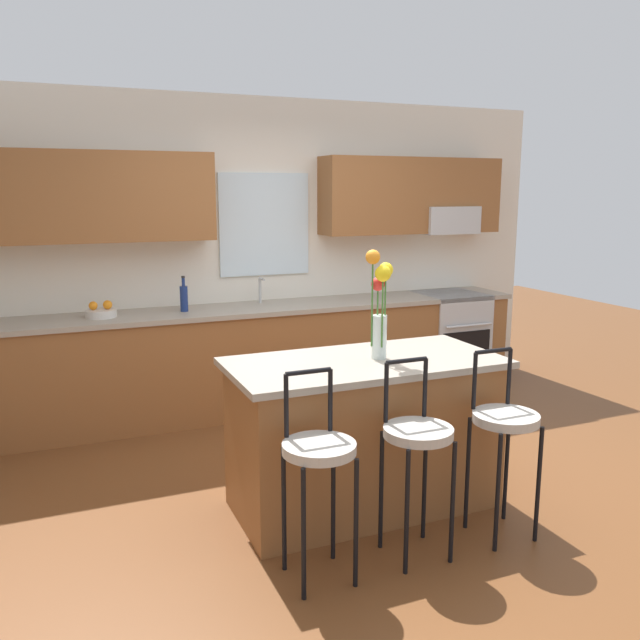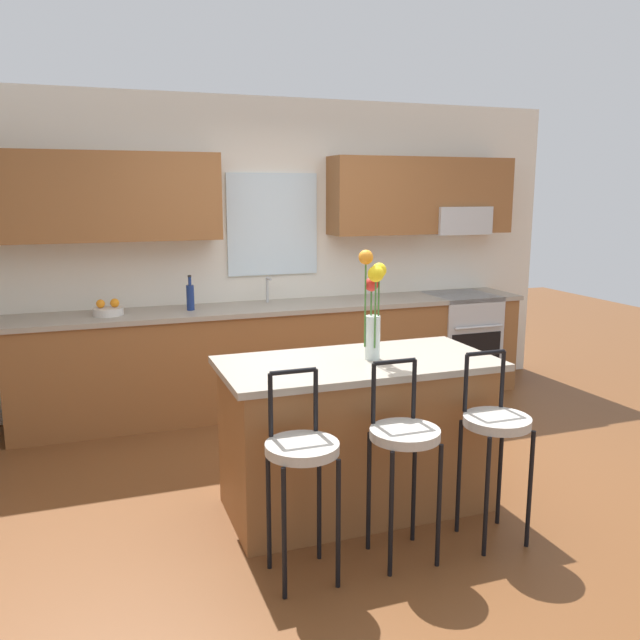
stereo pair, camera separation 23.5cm
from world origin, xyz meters
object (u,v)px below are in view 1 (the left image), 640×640
object	(u,v)px
kitchen_island	(364,433)
bar_stool_far	(504,426)
bar_stool_near	(319,457)
bottle_olive_oil	(184,298)
fruit_bowl_oranges	(101,312)
oven_range	(449,339)
flower_vase	(380,301)
bar_stool_middle	(417,441)

from	to	relation	value
kitchen_island	bar_stool_far	bearing A→B (deg)	-47.90
bar_stool_near	bottle_olive_oil	world-z (taller)	bottle_olive_oil
fruit_bowl_oranges	bar_stool_near	bearing A→B (deg)	-73.52
oven_range	fruit_bowl_oranges	xyz separation A→B (m)	(-3.23, 0.02, 0.50)
flower_vase	kitchen_island	bearing A→B (deg)	172.10
kitchen_island	fruit_bowl_oranges	distance (m)	2.44
bar_stool_far	bar_stool_middle	bearing A→B (deg)	180.00
kitchen_island	flower_vase	bearing A→B (deg)	-7.90
oven_range	fruit_bowl_oranges	distance (m)	3.27
bar_stool_middle	flower_vase	size ratio (longest dim) A/B	1.61
bar_stool_far	bottle_olive_oil	bearing A→B (deg)	115.03
oven_range	bar_stool_middle	bearing A→B (deg)	-126.60
oven_range	bottle_olive_oil	distance (m)	2.64
kitchen_island	bar_stool_middle	distance (m)	0.63
oven_range	bar_stool_middle	xyz separation A→B (m)	(-1.91, -2.58, 0.18)
kitchen_island	bar_stool_near	xyz separation A→B (m)	(-0.55, -0.61, 0.17)
oven_range	flower_vase	bearing A→B (deg)	-132.71
fruit_bowl_oranges	bottle_olive_oil	bearing A→B (deg)	0.00
kitchen_island	bar_stool_near	distance (m)	0.84
bar_stool_middle	bar_stool_far	bearing A→B (deg)	0.00
oven_range	bar_stool_near	size ratio (longest dim) A/B	0.88
bar_stool_far	kitchen_island	bearing A→B (deg)	132.10
kitchen_island	bottle_olive_oil	distance (m)	2.18
oven_range	bottle_olive_oil	xyz separation A→B (m)	(-2.58, 0.02, 0.58)
kitchen_island	bar_stool_far	xyz separation A→B (m)	(0.55, -0.61, 0.17)
bar_stool_far	oven_range	bearing A→B (deg)	62.12
flower_vase	bottle_olive_oil	size ratio (longest dim) A/B	2.21
fruit_bowl_oranges	bar_stool_middle	bearing A→B (deg)	-63.10
kitchen_island	bar_stool_near	bearing A→B (deg)	-132.10
flower_vase	fruit_bowl_oranges	world-z (taller)	flower_vase
bar_stool_far	bottle_olive_oil	distance (m)	2.90
bar_stool_middle	fruit_bowl_oranges	xyz separation A→B (m)	(-1.32, 2.60, 0.33)
oven_range	fruit_bowl_oranges	bearing A→B (deg)	179.56
kitchen_island	bar_stool_middle	bearing A→B (deg)	-90.00
oven_range	flower_vase	xyz separation A→B (m)	(-1.83, -1.98, 0.81)
kitchen_island	oven_range	bearing A→B (deg)	45.80
kitchen_island	bar_stool_far	distance (m)	0.84
fruit_bowl_oranges	bottle_olive_oil	xyz separation A→B (m)	(0.66, 0.00, 0.07)
bar_stool_middle	fruit_bowl_oranges	distance (m)	2.93
bar_stool_middle	fruit_bowl_oranges	world-z (taller)	fruit_bowl_oranges
oven_range	bar_stool_middle	distance (m)	3.21
bottle_olive_oil	bar_stool_middle	bearing A→B (deg)	-75.68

